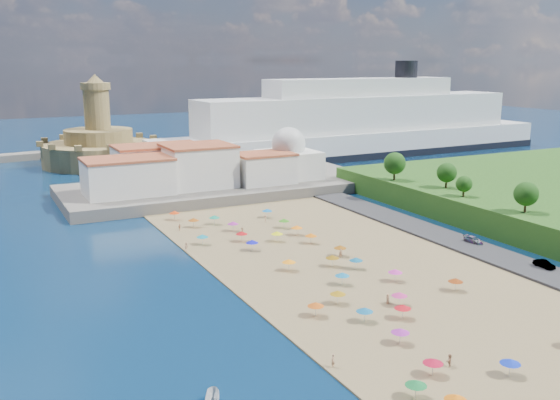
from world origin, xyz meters
TOP-DOWN VIEW (x-y plane):
  - ground at (0.00, 0.00)m, footprint 700.00×700.00m
  - terrace at (10.00, 73.00)m, footprint 90.00×36.00m
  - jetty at (-12.00, 108.00)m, footprint 18.00×70.00m
  - waterfront_buildings at (-3.05, 73.64)m, footprint 57.00×29.00m
  - domed_building at (30.00, 71.00)m, footprint 16.00×16.00m
  - fortress at (-12.00, 138.00)m, footprint 40.00×40.00m
  - cruise_ship at (84.82, 115.20)m, footprint 169.97×30.49m
  - beach_parasols at (-0.86, -13.28)m, footprint 30.37×117.22m
  - beachgoers at (-3.46, 2.69)m, footprint 30.05×91.21m
  - parked_cars at (36.00, -14.79)m, footprint 2.17×40.83m
  - hillside_trees at (49.06, -5.66)m, footprint 14.79×103.40m

SIDE VIEW (x-z plane):
  - ground at x=0.00m, z-range 0.00..0.00m
  - beachgoers at x=-3.46m, z-range 0.20..2.03m
  - jetty at x=-12.00m, z-range 0.00..2.40m
  - parked_cars at x=36.00m, z-range 0.66..2.00m
  - terrace at x=10.00m, z-range 0.00..3.00m
  - beach_parasols at x=-0.86m, z-range 1.05..3.25m
  - fortress at x=-12.00m, z-range -9.52..22.88m
  - waterfront_buildings at x=-3.05m, z-range 2.38..13.38m
  - domed_building at x=30.00m, z-range 1.47..16.47m
  - hillside_trees at x=49.06m, z-range 6.27..13.79m
  - cruise_ship at x=84.82m, z-range -7.54..29.47m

